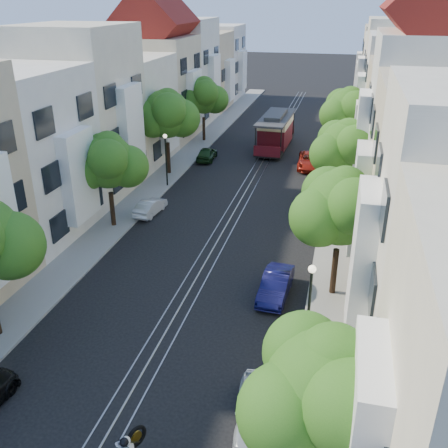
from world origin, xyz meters
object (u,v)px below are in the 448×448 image
Objects in this scene: parked_car_e_mid at (276,285)px; parked_car_w_mid at (150,207)px; cable_car at (276,130)px; parked_car_e_far at (311,161)px; tree_e_c at (346,149)px; tree_e_d at (349,111)px; tree_w_d at (204,97)px; tree_e_a at (329,394)px; parked_car_e_near at (257,410)px; tree_w_c at (167,115)px; tree_w_b at (108,163)px; tree_e_b at (342,209)px; lamp_west at (166,152)px; parked_car_w_far at (207,154)px; lamp_east at (310,297)px.

parked_car_e_mid is 1.16× the size of parked_car_w_mid.
cable_car is 1.84× the size of parked_car_e_far.
tree_e_d reaches higher than tree_e_c.
tree_e_a is at bearing -69.73° from tree_w_d.
parked_car_e_mid is at bearing -67.46° from tree_w_d.
tree_e_a is 1.71× the size of parked_car_e_near.
tree_w_d is 2.00× the size of parked_car_w_mid.
tree_w_c is 0.82× the size of cable_car.
tree_e_a reaches higher than parked_car_w_mid.
parked_car_e_near is 29.87m from parked_car_e_far.
tree_w_d is 1.72× the size of parked_car_e_mid.
tree_w_b is 11.02m from tree_w_c.
parked_car_w_mid is at bearing -131.66° from tree_e_d.
tree_e_b is 0.98× the size of tree_e_d.
tree_e_d reaches higher than lamp_west.
tree_e_a reaches higher than parked_car_e_far.
tree_e_b is 1.07× the size of tree_w_b.
tree_e_c is 0.95× the size of tree_e_d.
tree_w_b reaches higher than cable_car.
tree_e_c is 1.72× the size of parked_car_e_mid.
parked_car_w_far is at bearing 101.73° from parked_car_e_near.
tree_w_b is 1.51× the size of lamp_west.
tree_w_c is at bearing -161.17° from parked_car_e_far.
parked_car_w_mid is (1.54, 2.55, -3.86)m from tree_w_b.
parked_car_e_far is 16.45m from parked_car_w_mid.
tree_e_d reaches higher than parked_car_w_mid.
tree_e_d is 0.97× the size of tree_w_c.
tree_w_b reaches higher than parked_car_e_mid.
tree_e_b is 1.82× the size of parked_car_e_near.
tree_w_c is at bearing 90.00° from tree_w_b.
tree_e_a and tree_w_b have the same top height.
tree_w_d reaches higher than parked_car_e_mid.
parked_car_e_far is at bearing -121.56° from parked_car_w_mid.
tree_e_b reaches higher than lamp_east.
tree_e_d is 0.79× the size of cable_car.
tree_w_b is 16.21m from parked_car_w_far.
parked_car_e_far is at bearing 93.08° from parked_car_e_mid.
tree_e_b is 1.61× the size of lamp_east.
parked_car_e_far is at bearing 106.59° from tree_e_c.
tree_w_d is 30.36m from parked_car_e_mid.
tree_e_a reaches higher than lamp_west.
tree_e_c is at bearing -8.49° from lamp_west.
tree_e_d is 16.39m from lamp_west.
tree_w_d is at bearing 90.00° from tree_w_b.
tree_e_c reaches higher than tree_e_a.
tree_w_c is 28.36m from parked_car_e_near.
parked_car_e_mid is (11.54, -27.80, -3.98)m from tree_w_d.
cable_car is at bearing 124.40° from parked_car_e_far.
tree_e_a is 0.72× the size of cable_car.
tree_w_b is 19.08m from parked_car_e_near.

